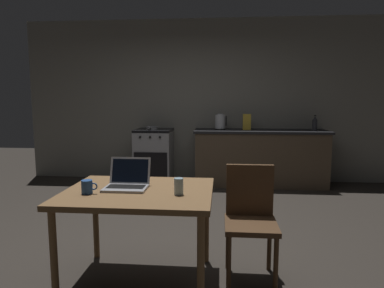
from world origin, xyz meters
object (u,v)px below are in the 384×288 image
at_px(chair, 250,214).
at_px(electric_kettle, 220,122).
at_px(laptop, 127,182).
at_px(drinking_glass, 179,186).
at_px(dining_table, 139,200).
at_px(stove_oven, 154,156).
at_px(coffee_mug, 87,187).
at_px(frying_pan, 152,128).
at_px(cereal_box, 247,122).
at_px(bottle, 315,123).

height_order(chair, electric_kettle, electric_kettle).
bearing_deg(laptop, chair, 9.90).
relative_size(chair, drinking_glass, 7.43).
relative_size(dining_table, laptop, 3.45).
bearing_deg(laptop, electric_kettle, 79.64).
distance_m(stove_oven, drinking_glass, 3.36).
height_order(dining_table, coffee_mug, coffee_mug).
bearing_deg(electric_kettle, frying_pan, -178.47).
bearing_deg(dining_table, chair, 11.73).
bearing_deg(drinking_glass, cereal_box, 77.65).
distance_m(dining_table, coffee_mug, 0.39).
relative_size(dining_table, drinking_glass, 9.26).
bearing_deg(coffee_mug, dining_table, 20.68).
bearing_deg(stove_oven, dining_table, -80.68).
bearing_deg(dining_table, drinking_glass, -16.96).
xyz_separation_m(stove_oven, chair, (1.37, -2.96, 0.05)).
xyz_separation_m(dining_table, cereal_box, (1.03, 3.16, 0.39)).
distance_m(dining_table, cereal_box, 3.35).
height_order(laptop, drinking_glass, laptop).
relative_size(stove_oven, cereal_box, 3.54).
xyz_separation_m(frying_pan, drinking_glass, (0.86, -3.21, -0.15)).
distance_m(chair, frying_pan, 3.28).
bearing_deg(coffee_mug, cereal_box, 67.35).
height_order(drinking_glass, cereal_box, cereal_box).
height_order(frying_pan, coffee_mug, frying_pan).
relative_size(stove_oven, drinking_glass, 7.66).
relative_size(chair, cereal_box, 3.43).
height_order(dining_table, cereal_box, cereal_box).
xyz_separation_m(stove_oven, electric_kettle, (1.11, 0.00, 0.58)).
distance_m(chair, coffee_mug, 1.26).
distance_m(dining_table, chair, 0.88).
relative_size(dining_table, electric_kettle, 4.22).
relative_size(laptop, frying_pan, 0.82).
bearing_deg(stove_oven, chair, -65.26).
height_order(laptop, cereal_box, cereal_box).
xyz_separation_m(chair, laptop, (-0.95, -0.13, 0.27)).
xyz_separation_m(electric_kettle, cereal_box, (0.44, 0.02, 0.00)).
bearing_deg(cereal_box, coffee_mug, -112.65).
bearing_deg(cereal_box, drinking_glass, -102.35).
bearing_deg(frying_pan, bottle, -0.42).
distance_m(bottle, cereal_box, 1.07).
bearing_deg(coffee_mug, drinking_glass, 2.94).
distance_m(dining_table, frying_pan, 3.17).
bearing_deg(frying_pan, stove_oven, 43.16).
xyz_separation_m(chair, frying_pan, (-1.40, 2.94, 0.43)).
relative_size(drinking_glass, cereal_box, 0.46).
distance_m(electric_kettle, coffee_mug, 3.41).
height_order(bottle, drinking_glass, bottle).
height_order(dining_table, frying_pan, frying_pan).
bearing_deg(drinking_glass, electric_kettle, 85.09).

